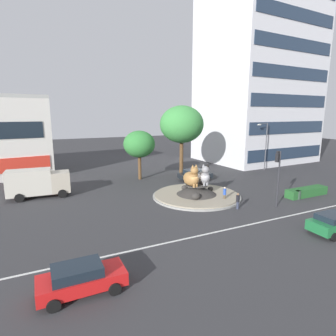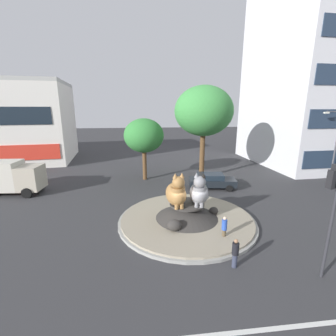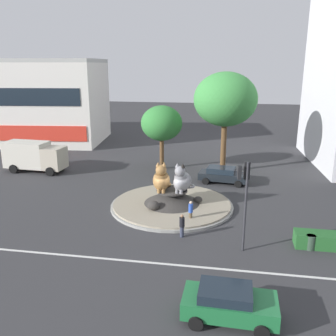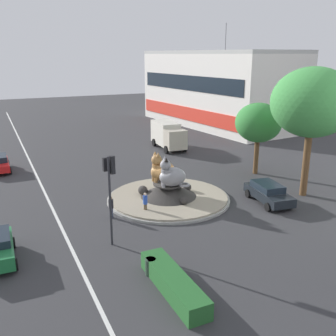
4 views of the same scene
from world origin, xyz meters
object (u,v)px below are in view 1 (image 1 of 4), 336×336
Objects in this scene: second_tree_near_tower at (182,125)px; litter_bin at (298,195)px; streetlight_arm at (265,143)px; hatchback_near_shophouse at (81,278)px; office_tower at (258,66)px; broadleaf_tree_behind_island at (139,144)px; pedestrian_black_shirt at (238,201)px; pedestrian_blue_shirt at (225,194)px; cat_statue_grey at (204,176)px; delivery_box_truck at (38,182)px; parked_car_right at (195,175)px; cat_statue_tabby at (192,178)px; sedan_on_far_lane at (334,223)px; traffic_light_mast at (278,167)px.

litter_bin is (5.62, -15.65, -6.93)m from second_tree_near_tower.
streetlight_arm is 1.73× the size of hatchback_near_shophouse.
broadleaf_tree_behind_island is (-25.78, -6.03, -12.76)m from office_tower.
litter_bin is (7.81, -0.33, -0.37)m from pedestrian_black_shirt.
streetlight_arm is 19.07m from pedestrian_blue_shirt.
hatchback_near_shophouse is (-36.92, -28.05, -16.80)m from office_tower.
litter_bin is at bearing -70.25° from second_tree_near_tower.
delivery_box_truck is (-16.29, 7.39, -0.54)m from cat_statue_grey.
parked_car_right is (2.01, 9.28, -0.03)m from pedestrian_blue_shirt.
cat_statue_tabby reaches higher than sedan_on_far_lane.
broadleaf_tree_behind_island reaches higher than pedestrian_blue_shirt.
broadleaf_tree_behind_island is 13.52m from delivery_box_truck.
pedestrian_black_shirt reaches higher than sedan_on_far_lane.
broadleaf_tree_behind_island is at bearing 63.30° from hatchback_near_shophouse.
office_tower is 27.40m from parked_car_right.
broadleaf_tree_behind_island reaches higher than pedestrian_black_shirt.
pedestrian_blue_shirt is (-3.44, 3.49, -3.15)m from traffic_light_mast.
pedestrian_blue_shirt is at bearing -94.21° from parked_car_right.
parked_car_right is (2.97, 6.78, -1.43)m from cat_statue_grey.
delivery_box_truck is (-17.25, 9.88, 0.85)m from pedestrian_blue_shirt.
office_tower reaches higher than second_tree_near_tower.
pedestrian_black_shirt reaches higher than hatchback_near_shophouse.
pedestrian_blue_shirt is 0.33× the size of parked_car_right.
pedestrian_black_shirt is at bearing -137.82° from office_tower.
broadleaf_tree_behind_island is 0.90× the size of streetlight_arm.
parked_car_right is 5.24× the size of litter_bin.
sedan_on_far_lane is (-0.71, -6.40, -3.15)m from traffic_light_mast.
office_tower is at bearing 108.17° from pedestrian_blue_shirt.
delivery_box_truck is (-12.76, -3.18, -3.17)m from broadleaf_tree_behind_island.
office_tower is (22.24, 16.59, 15.38)m from cat_statue_grey.
litter_bin is (7.52, -2.75, -0.37)m from pedestrian_blue_shirt.
traffic_light_mast is (5.97, -5.91, 1.72)m from cat_statue_tabby.
traffic_light_mast is 13.23m from parked_car_right.
cat_statue_grey is 18.68m from hatchback_near_shophouse.
streetlight_arm is at bearing 127.66° from cat_statue_grey.
sedan_on_far_lane is 0.64× the size of delivery_box_truck.
hatchback_near_shophouse is (-11.14, -22.02, -4.04)m from broadleaf_tree_behind_island.
cat_statue_tabby is 0.40× the size of delivery_box_truck.
cat_statue_grey is 18.46m from streetlight_arm.
parked_car_right is at bearing -88.35° from second_tree_near_tower.
traffic_light_mast is 31.85m from office_tower.
office_tower is 49.32m from hatchback_near_shophouse.
pedestrian_black_shirt is 0.36× the size of hatchback_near_shophouse.
delivery_box_truck is 7.09× the size of litter_bin.
cat_statue_grey is 10.13m from litter_bin.
litter_bin is at bearing -57.38° from parked_car_right.
second_tree_near_tower reaches higher than cat_statue_tabby.
office_tower is 39.12× the size of litter_bin.
sedan_on_far_lane is at bearing 28.57° from cat_statue_grey.
traffic_light_mast is 0.85× the size of delivery_box_truck.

